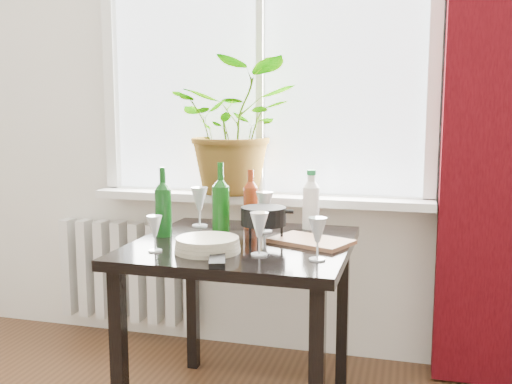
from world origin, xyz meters
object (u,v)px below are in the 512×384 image
(wineglass_far_right, at_px, (318,238))
(potted_plant, at_px, (236,127))
(wine_bottle_left, at_px, (163,202))
(tv_remote, at_px, (217,259))
(wineglass_back_left, at_px, (200,206))
(cutting_board, at_px, (311,241))
(wineglass_front_left, at_px, (155,233))
(plate_stack, at_px, (207,245))
(radiator, at_px, (129,271))
(bottle_amber, at_px, (251,198))
(fondue_pot, at_px, (263,224))
(wine_bottle_right, at_px, (221,199))
(table, at_px, (243,264))
(cleaning_bottle, at_px, (311,200))
(wineglass_back_center, at_px, (265,211))
(wineglass_front_right, at_px, (259,234))

(wineglass_far_right, bearing_deg, potted_plant, 123.95)
(wine_bottle_left, distance_m, tv_remote, 0.51)
(wineglass_back_left, height_order, cutting_board, wineglass_back_left)
(wineglass_front_left, bearing_deg, plate_stack, 13.81)
(radiator, xyz_separation_m, bottle_amber, (0.81, -0.36, 0.49))
(bottle_amber, xyz_separation_m, fondue_pot, (0.12, -0.25, -0.06))
(plate_stack, bearing_deg, bottle_amber, 85.70)
(bottle_amber, relative_size, cutting_board, 0.88)
(fondue_pot, bearing_deg, plate_stack, -149.89)
(wine_bottle_right, xyz_separation_m, plate_stack, (0.04, -0.27, -0.13))
(table, relative_size, wineglass_front_left, 6.18)
(wine_bottle_left, relative_size, wineglass_back_left, 1.59)
(radiator, bearing_deg, wineglass_far_right, -35.33)
(potted_plant, distance_m, bottle_amber, 0.48)
(cutting_board, bearing_deg, cleaning_bottle, 100.18)
(bottle_amber, relative_size, wineglass_back_left, 1.46)
(radiator, xyz_separation_m, wine_bottle_right, (0.73, -0.55, 0.52))
(wineglass_back_center, distance_m, plate_stack, 0.42)
(radiator, height_order, potted_plant, potted_plant)
(table, height_order, bottle_amber, bottle_amber)
(cleaning_bottle, xyz_separation_m, wineglass_front_left, (-0.49, -0.57, -0.06))
(wineglass_front_left, bearing_deg, wineglass_front_right, 6.83)
(table, height_order, plate_stack, plate_stack)
(wineglass_front_right, bearing_deg, radiator, 139.57)
(wine_bottle_left, distance_m, wineglass_back_center, 0.43)
(plate_stack, relative_size, tv_remote, 1.33)
(wine_bottle_left, height_order, wineglass_front_left, wine_bottle_left)
(bottle_amber, xyz_separation_m, wineglass_front_right, (0.16, -0.47, -0.05))
(cleaning_bottle, xyz_separation_m, wineglass_back_left, (-0.50, -0.08, -0.04))
(wine_bottle_left, distance_m, fondue_pot, 0.44)
(bottle_amber, relative_size, wineglass_front_right, 1.67)
(fondue_pot, relative_size, cutting_board, 0.68)
(potted_plant, height_order, wineglass_far_right, potted_plant)
(table, height_order, wine_bottle_left, wine_bottle_left)
(table, distance_m, fondue_pot, 0.18)
(cutting_board, bearing_deg, wineglass_back_center, 145.62)
(potted_plant, bearing_deg, wineglass_back_center, -58.08)
(table, relative_size, wine_bottle_left, 2.92)
(wineglass_front_left, distance_m, cutting_board, 0.61)
(fondue_pot, bearing_deg, wineglass_back_left, 124.04)
(wineglass_front_left, bearing_deg, bottle_amber, 66.30)
(radiator, distance_m, wine_bottle_left, 0.94)
(wine_bottle_left, xyz_separation_m, cutting_board, (0.62, 0.03, -0.14))
(cleaning_bottle, distance_m, wineglass_front_left, 0.75)
(wine_bottle_left, xyz_separation_m, wineglass_far_right, (0.68, -0.22, -0.07))
(wineglass_front_right, height_order, wineglass_back_left, wineglass_back_left)
(wineglass_back_center, height_order, plate_stack, wineglass_back_center)
(table, xyz_separation_m, potted_plant, (-0.21, 0.60, 0.53))
(wine_bottle_right, relative_size, bottle_amber, 1.16)
(radiator, bearing_deg, wineglass_back_center, -25.80)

